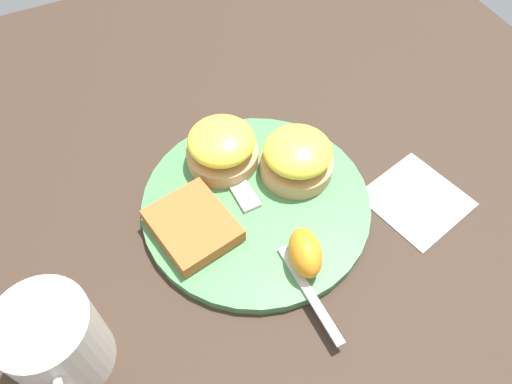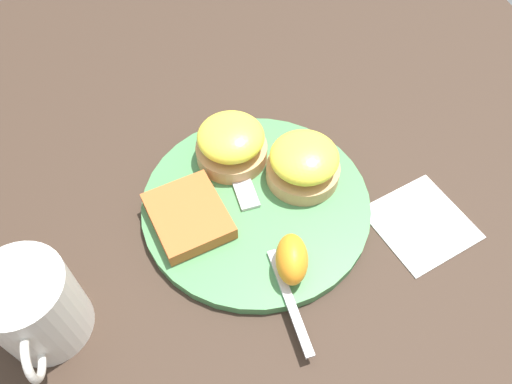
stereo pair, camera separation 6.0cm
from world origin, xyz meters
The scene contains 9 objects.
ground_plane centered at (0.00, 0.00, 0.00)m, with size 1.10×1.10×0.00m, color #38281E.
plate centered at (0.00, 0.00, 0.01)m, with size 0.28×0.28×0.01m, color #47844C.
sandwich_benedict_left centered at (-0.02, 0.07, 0.04)m, with size 0.09×0.09×0.06m.
sandwich_benedict_right centered at (-0.08, -0.01, 0.04)m, with size 0.09×0.09×0.06m.
hashbrown_patty centered at (0.01, -0.09, 0.02)m, with size 0.10×0.08×0.02m, color #B75E2A.
orange_wedge centered at (0.10, 0.01, 0.04)m, with size 0.06×0.04×0.04m, color orange.
fork centered at (0.06, -0.01, 0.02)m, with size 0.24×0.03×0.00m.
cup centered at (0.09, -0.25, 0.05)m, with size 0.12×0.09×0.10m.
napkin centered at (0.08, 0.19, 0.00)m, with size 0.11×0.11×0.00m, color white.
Camera 1 is at (0.32, -0.15, 0.53)m, focal length 35.00 mm.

